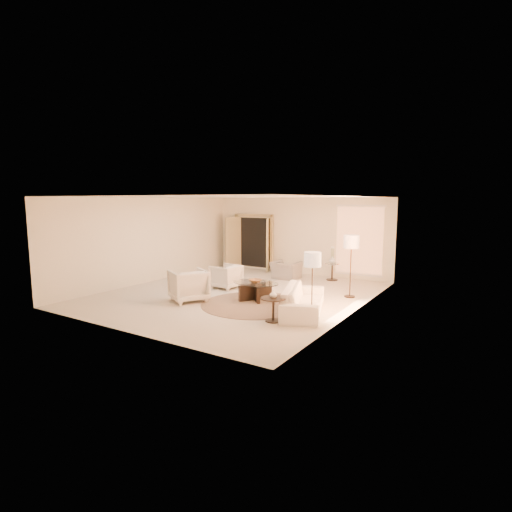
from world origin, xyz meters
The scene contains 18 objects.
room centered at (0.00, 0.00, 1.40)m, with size 7.04×8.04×2.83m.
windows_right centered at (3.45, 0.10, 1.35)m, with size 0.10×6.40×2.40m, color #F09A60, non-canonical shape.
window_back_corner centered at (2.30, 3.95, 1.35)m, with size 1.70×0.10×2.40m, color #F09A60, non-canonical shape.
curtains_right centered at (3.40, 1.00, 1.30)m, with size 0.06×5.20×2.60m, color #D2BD88, non-canonical shape.
french_doors centered at (-1.90, 3.82, 1.07)m, with size 1.95×0.66×2.16m.
area_rug centered at (1.06, -0.71, 0.01)m, with size 2.82×2.82×0.01m, color #483426.
sofa centered at (2.49, -0.78, 0.32)m, with size 2.21×0.87×0.65m, color white.
armchair_left centered at (-0.76, 0.48, 0.40)m, with size 0.78×0.73×0.80m, color white.
armchair_right centered at (-0.66, -1.34, 0.47)m, with size 0.91×0.86×0.94m, color white.
accent_chair centered at (0.13, 2.78, 0.40)m, with size 0.92×0.60×0.80m, color gray.
coffee_table centered at (0.82, -0.30, 0.31)m, with size 1.49×1.49×0.49m.
end_table centered at (2.20, -1.74, 0.37)m, with size 0.58×0.58×0.55m.
side_table centered at (1.58, 3.40, 0.35)m, with size 0.50×0.50×0.58m.
floor_lamp_near centered at (2.90, 1.39, 1.49)m, with size 0.42×0.42×1.75m.
floor_lamp_far centered at (2.90, -1.20, 1.33)m, with size 0.38×0.38×1.56m.
bowl centered at (0.82, -0.30, 0.53)m, with size 0.33×0.33×0.08m, color brown.
end_vase centered at (2.20, -1.74, 0.63)m, with size 0.17×0.17×0.17m, color white.
side_vase centered at (1.58, 3.40, 0.70)m, with size 0.23×0.23×0.24m, color white.
Camera 1 is at (6.51, -9.31, 2.71)m, focal length 28.00 mm.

